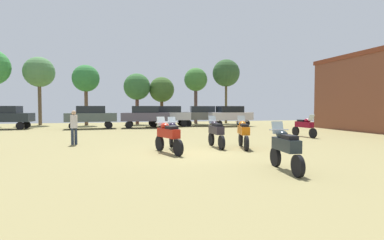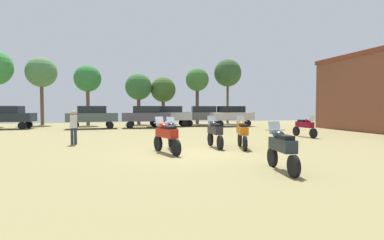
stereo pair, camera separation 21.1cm
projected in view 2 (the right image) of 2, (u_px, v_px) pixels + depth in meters
ground_plane at (185, 152)px, 12.49m from camera, size 44.00×52.00×0.02m
motorcycle_1 at (166, 135)px, 12.13m from camera, size 0.88×2.22×1.49m
motorcycle_2 at (172, 133)px, 13.32m from camera, size 0.62×2.13×1.44m
motorcycle_3 at (305, 126)px, 18.77m from camera, size 0.62×2.22×1.44m
motorcycle_5 at (282, 147)px, 8.68m from camera, size 0.62×2.08×1.44m
motorcycle_6 at (215, 132)px, 13.85m from camera, size 0.62×2.16×1.48m
motorcycle_7 at (242, 132)px, 13.56m from camera, size 0.77×2.18×1.49m
car_1 at (7, 116)px, 25.65m from camera, size 4.42×2.10×2.00m
car_2 at (92, 115)px, 26.11m from camera, size 4.43×2.14×2.00m
car_3 at (147, 115)px, 27.18m from camera, size 4.45×2.19×2.00m
car_4 at (231, 115)px, 29.33m from camera, size 4.40×2.06×2.00m
car_5 at (204, 114)px, 29.95m from camera, size 4.52×2.43×2.00m
car_6 at (169, 115)px, 29.01m from camera, size 4.32×1.84×2.00m
person_1 at (74, 125)px, 14.95m from camera, size 0.45×0.45×1.72m
tree_1 at (88, 79)px, 31.06m from camera, size 2.78×2.78×6.30m
tree_2 at (228, 73)px, 34.67m from camera, size 3.18×3.18×7.49m
tree_3 at (163, 90)px, 33.65m from camera, size 2.84×2.84×5.31m
tree_5 at (197, 80)px, 34.15m from camera, size 2.66×2.66×6.42m
tree_6 at (41, 73)px, 31.45m from camera, size 3.15×3.15×7.19m
tree_8 at (139, 87)px, 32.71m from camera, size 2.91×2.91×5.61m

